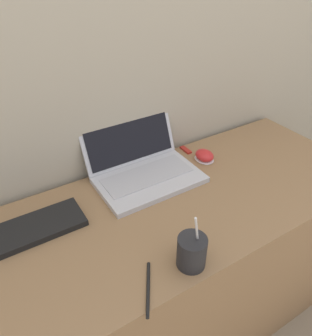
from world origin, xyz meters
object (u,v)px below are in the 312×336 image
drink_cup (192,251)px  pen (148,289)px  laptop (141,161)px  usb_stick (186,150)px  computer_mouse (204,156)px  external_keyboard (15,235)px

drink_cup → pen: drink_cup is taller
pen → drink_cup: bearing=3.6°
laptop → usb_stick: (0.24, 0.05, -0.05)m
laptop → pen: laptop is taller
drink_cup → usb_stick: 0.59m
laptop → pen: size_ratio=2.67×
computer_mouse → usb_stick: size_ratio=1.43×
pen → computer_mouse: bearing=38.5°
usb_stick → drink_cup: bearing=-124.9°
computer_mouse → usb_stick: 0.10m
computer_mouse → usb_stick: computer_mouse is taller
drink_cup → usb_stick: size_ratio=3.36×
laptop → computer_mouse: size_ratio=4.33×
drink_cup → computer_mouse: 0.53m
external_keyboard → drink_cup: bearing=-42.4°
external_keyboard → usb_stick: 0.73m
usb_stick → computer_mouse: bearing=-76.7°
computer_mouse → external_keyboard: size_ratio=0.21×
laptop → computer_mouse: (0.26, -0.05, -0.04)m
computer_mouse → pen: computer_mouse is taller
laptop → drink_cup: bearing=-102.2°
drink_cup → usb_stick: drink_cup is taller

